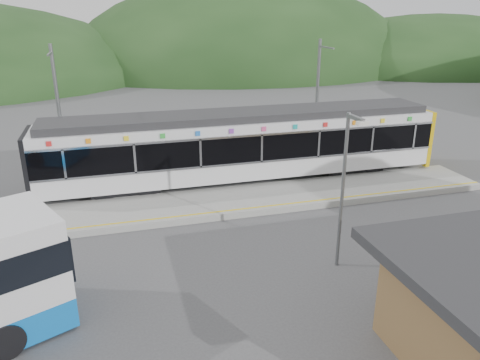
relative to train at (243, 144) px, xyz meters
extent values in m
plane|color=#4C4C4F|center=(-1.83, -6.00, -2.06)|extent=(120.00, 120.00, 0.00)
ellipsoid|color=#1E3D19|center=(14.17, 48.00, -2.06)|extent=(52.00, 39.00, 26.00)
ellipsoid|color=#1E3D19|center=(43.17, 42.00, -2.06)|extent=(44.00, 33.00, 16.00)
cube|color=#9E9E99|center=(-1.83, -2.70, -1.91)|extent=(26.00, 3.20, 0.30)
cube|color=yellow|center=(-1.83, -4.00, -1.76)|extent=(26.00, 0.10, 0.01)
cube|color=black|center=(-6.02, 0.00, -1.76)|extent=(3.20, 2.20, 0.56)
cube|color=black|center=(5.98, 0.00, -1.76)|extent=(3.20, 2.20, 0.56)
cube|color=silver|center=(-0.02, 0.00, -1.02)|extent=(20.00, 2.90, 0.92)
cube|color=black|center=(-0.02, 0.00, 0.16)|extent=(20.00, 2.96, 1.45)
cube|color=silver|center=(-0.02, -1.50, -0.51)|extent=(20.00, 0.05, 0.10)
cube|color=silver|center=(-0.02, -1.50, 0.84)|extent=(20.00, 0.05, 0.10)
cube|color=silver|center=(-0.02, 0.00, 1.11)|extent=(20.00, 2.90, 0.45)
cube|color=#2D2D30|center=(-0.02, 0.00, 1.52)|extent=(19.40, 2.50, 0.36)
cube|color=#DBB20B|center=(10.10, 0.00, -0.16)|extent=(0.24, 2.92, 3.00)
cube|color=black|center=(-10.12, 0.00, -0.16)|extent=(0.20, 2.92, 3.00)
cube|color=silver|center=(-8.52, -1.50, 0.16)|extent=(0.10, 0.05, 1.35)
cube|color=silver|center=(-5.52, -1.50, 0.16)|extent=(0.10, 0.05, 1.35)
cube|color=silver|center=(-2.52, -1.50, 0.16)|extent=(0.10, 0.05, 1.35)
cube|color=silver|center=(0.48, -1.50, 0.16)|extent=(0.10, 0.05, 1.35)
cube|color=silver|center=(3.48, -1.50, 0.16)|extent=(0.10, 0.05, 1.35)
cube|color=silver|center=(6.48, -1.50, 0.16)|extent=(0.10, 0.05, 1.35)
cube|color=silver|center=(8.98, -1.50, 0.16)|extent=(0.10, 0.05, 1.35)
cube|color=red|center=(-9.02, -1.49, 1.12)|extent=(0.22, 0.04, 0.22)
cube|color=orange|center=(-7.42, -1.49, 1.12)|extent=(0.22, 0.04, 0.22)
cube|color=yellow|center=(-5.82, -1.49, 1.12)|extent=(0.22, 0.04, 0.22)
cube|color=green|center=(-4.22, -1.49, 1.12)|extent=(0.22, 0.04, 0.22)
cube|color=blue|center=(-2.62, -1.49, 1.12)|extent=(0.22, 0.04, 0.22)
cube|color=purple|center=(-1.02, -1.49, 1.12)|extent=(0.22, 0.04, 0.22)
cube|color=#E54C8C|center=(0.58, -1.49, 1.12)|extent=(0.22, 0.04, 0.22)
cube|color=#19A5A5|center=(2.18, -1.49, 1.12)|extent=(0.22, 0.04, 0.22)
cube|color=red|center=(3.78, -1.49, 1.12)|extent=(0.22, 0.04, 0.22)
cube|color=orange|center=(5.38, -1.49, 1.12)|extent=(0.22, 0.04, 0.22)
cube|color=yellow|center=(6.98, -1.49, 1.12)|extent=(0.22, 0.04, 0.22)
cube|color=green|center=(8.58, -1.49, 1.12)|extent=(0.22, 0.04, 0.22)
cylinder|color=slate|center=(-8.83, 2.60, 1.44)|extent=(0.18, 0.18, 7.00)
cube|color=slate|center=(-8.83, 1.80, 4.54)|extent=(0.08, 1.80, 0.08)
cylinder|color=slate|center=(5.17, 2.60, 1.44)|extent=(0.18, 0.18, 7.00)
cube|color=slate|center=(5.17, 1.80, 4.54)|extent=(0.08, 1.80, 0.08)
cylinder|color=slate|center=(0.82, -9.00, 0.67)|extent=(0.12, 0.12, 5.47)
cube|color=slate|center=(0.82, -9.41, 3.32)|extent=(0.15, 0.92, 0.12)
cube|color=silver|center=(0.82, -9.82, 3.24)|extent=(0.36, 0.19, 0.12)
camera|label=1|loc=(-6.45, -22.05, 6.45)|focal=35.00mm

